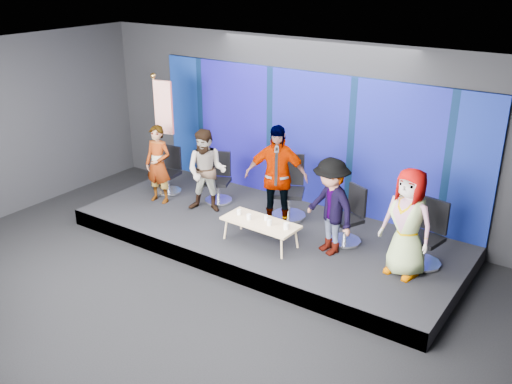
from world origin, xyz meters
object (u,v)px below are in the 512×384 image
mug_b (249,217)px  chair_c (289,197)px  chair_b (219,186)px  panelist_a (158,164)px  chair_e (426,244)px  flag_stand (162,130)px  mug_a (239,212)px  mug_c (266,218)px  mug_e (286,226)px  panelist_b (207,171)px  coffee_table (260,223)px  chair_d (348,225)px  panelist_d (330,207)px  mug_d (269,222)px  panelist_e (408,223)px  panelist_c (276,177)px  chair_a (169,178)px

mug_b → chair_c: bearing=88.3°
chair_b → chair_c: chair_c is taller
panelist_a → chair_e: panelist_a is taller
flag_stand → mug_a: bearing=-30.1°
chair_c → mug_c: 1.14m
mug_e → chair_b: bearing=154.6°
panelist_a → mug_c: 2.77m
panelist_a → panelist_b: 1.09m
mug_a → coffee_table: bearing=-2.6°
chair_d → panelist_d: (-0.11, -0.49, 0.49)m
flag_stand → mug_c: bearing=-25.7°
coffee_table → mug_d: (0.20, -0.03, 0.08)m
chair_d → panelist_e: size_ratio=0.59×
mug_e → chair_e: bearing=23.5°
chair_c → mug_e: 1.40m
mug_b → chair_e: bearing=18.6°
mug_b → mug_c: (0.26, 0.15, -0.00)m
mug_a → flag_stand: 2.83m
mug_e → mug_c: bearing=167.2°
chair_c → mug_b: 1.26m
chair_c → panelist_d: (1.27, -0.83, 0.43)m
panelist_b → coffee_table: 1.76m
panelist_c → chair_d: bearing=-17.3°
mug_d → panelist_e: bearing=11.7°
panelist_a → mug_c: (2.74, -0.29, -0.33)m
panelist_c → mug_e: bearing=-71.8°
chair_a → panelist_e: bearing=-11.7°
mug_a → mug_c: size_ratio=1.10×
chair_e → mug_b: 2.93m
chair_e → chair_c: bearing=-175.5°
chair_b → mug_e: bearing=-47.7°
mug_a → mug_e: mug_e is taller
panelist_a → mug_b: (2.48, -0.43, -0.32)m
chair_b → panelist_e: bearing=-31.1°
mug_b → flag_stand: size_ratio=0.04×
panelist_e → mug_c: size_ratio=20.24×
mug_b → mug_e: size_ratio=0.88×
chair_d → mug_e: size_ratio=9.43×
chair_d → flag_stand: 4.34m
mug_c → chair_e: bearing=17.4°
panelist_e → chair_d: bearing=169.8°
panelist_a → mug_d: bearing=-15.2°
panelist_d → panelist_e: panelist_e is taller
coffee_table → mug_e: mug_e is taller
panelist_a → chair_b: 1.26m
panelist_b → mug_c: (1.66, -0.47, -0.35)m
mug_d → panelist_c: bearing=114.9°
panelist_a → mug_e: size_ratio=14.56×
mug_e → coffee_table: bearing=179.7°
chair_c → panelist_c: (0.03, -0.51, 0.57)m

